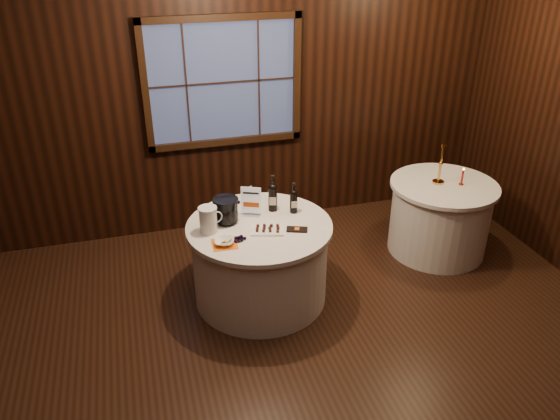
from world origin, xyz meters
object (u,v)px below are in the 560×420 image
object	(u,v)px
side_table	(440,217)
chocolate_plate	(267,229)
chocolate_box	(297,229)
red_candle	(462,178)
cracker_bowl	(224,242)
brass_candlestick	(440,169)
sign_stand	(252,205)
main_table	(260,261)
ice_bucket	(226,210)
glass_pitcher	(208,220)
port_bottle_right	(294,200)
grape_bunch	(240,239)
port_bottle_left	(273,195)

from	to	relation	value
side_table	chocolate_plate	distance (m)	2.05
chocolate_box	red_candle	world-z (taller)	red_candle
cracker_bowl	side_table	bearing A→B (deg)	12.93
side_table	chocolate_plate	bearing A→B (deg)	-167.65
chocolate_box	red_candle	size ratio (longest dim) A/B	0.96
brass_candlestick	sign_stand	bearing A→B (deg)	-175.64
main_table	side_table	bearing A→B (deg)	8.53
ice_bucket	glass_pitcher	xyz separation A→B (m)	(-0.17, -0.12, -0.00)
port_bottle_right	brass_candlestick	size ratio (longest dim) A/B	0.70
brass_candlestick	red_candle	bearing A→B (deg)	-29.65
sign_stand	cracker_bowl	bearing A→B (deg)	-104.51
side_table	grape_bunch	world-z (taller)	grape_bunch
main_table	ice_bucket	bearing A→B (deg)	155.53
port_bottle_left	chocolate_box	size ratio (longest dim) A/B	1.94
red_candle	main_table	bearing A→B (deg)	-174.00
sign_stand	brass_candlestick	distance (m)	1.97
sign_stand	glass_pitcher	size ratio (longest dim) A/B	1.26
port_bottle_left	ice_bucket	distance (m)	0.46
brass_candlestick	red_candle	world-z (taller)	brass_candlestick
chocolate_plate	cracker_bowl	size ratio (longest dim) A/B	2.00
chocolate_plate	ice_bucket	bearing A→B (deg)	140.67
ice_bucket	glass_pitcher	distance (m)	0.21
sign_stand	port_bottle_left	world-z (taller)	port_bottle_left
ice_bucket	port_bottle_right	bearing A→B (deg)	1.50
ice_bucket	red_candle	xyz separation A→B (m)	(2.40, 0.10, -0.05)
side_table	sign_stand	bearing A→B (deg)	-176.76
cracker_bowl	sign_stand	bearing A→B (deg)	52.18
side_table	port_bottle_right	xyz separation A→B (m)	(-1.65, -0.16, 0.51)
ice_bucket	main_table	bearing A→B (deg)	-24.47
chocolate_box	grape_bunch	world-z (taller)	grape_bunch
side_table	sign_stand	world-z (taller)	sign_stand
port_bottle_right	glass_pitcher	xyz separation A→B (m)	(-0.79, -0.14, -0.01)
chocolate_box	brass_candlestick	bearing A→B (deg)	37.74
brass_candlestick	glass_pitcher	bearing A→B (deg)	-171.95
glass_pitcher	grape_bunch	bearing A→B (deg)	-59.42
glass_pitcher	red_candle	xyz separation A→B (m)	(2.58, 0.23, -0.04)
sign_stand	grape_bunch	xyz separation A→B (m)	(-0.20, -0.41, -0.08)
ice_bucket	grape_bunch	world-z (taller)	ice_bucket
sign_stand	ice_bucket	distance (m)	0.25
port_bottle_left	ice_bucket	bearing A→B (deg)	-151.19
sign_stand	side_table	bearing A→B (deg)	26.55
sign_stand	red_candle	world-z (taller)	sign_stand
side_table	brass_candlestick	bearing A→B (deg)	147.57
port_bottle_left	brass_candlestick	distance (m)	1.76
main_table	glass_pitcher	world-z (taller)	glass_pitcher
main_table	brass_candlestick	size ratio (longest dim) A/B	3.05
grape_bunch	cracker_bowl	xyz separation A→B (m)	(-0.13, -0.01, 0.00)
port_bottle_left	glass_pitcher	world-z (taller)	port_bottle_left
chocolate_box	grape_bunch	xyz separation A→B (m)	(-0.51, -0.04, 0.01)
side_table	sign_stand	xyz separation A→B (m)	(-2.02, -0.11, 0.48)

